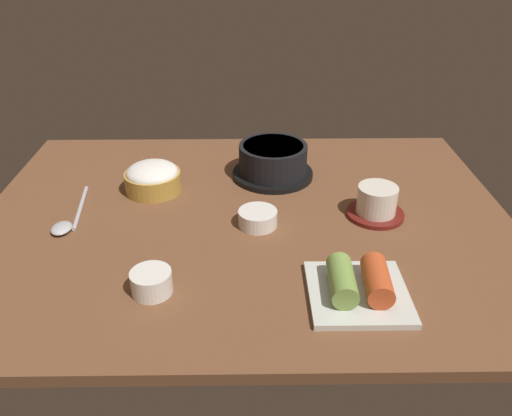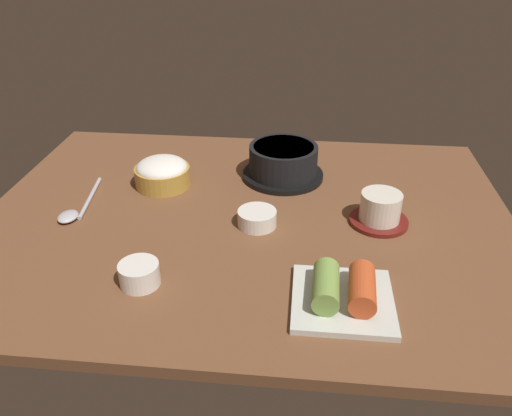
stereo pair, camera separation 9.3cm
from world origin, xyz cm
name	(u,v)px [view 2 (the right image)]	position (x,y,z in cm)	size (l,w,h in cm)	color
dining_table	(247,220)	(0.00, 0.00, 1.00)	(100.00, 76.00, 2.00)	brown
stone_pot	(283,162)	(5.89, 16.98, 5.65)	(17.34, 17.34, 7.27)	black
rice_bowl	(162,172)	(-18.86, 10.71, 4.96)	(11.42, 11.42, 6.07)	#B78C38
tea_cup_with_saucer	(380,210)	(24.53, -0.22, 4.83)	(10.74, 10.74, 6.09)	maroon
banchan_cup_center	(257,218)	(2.30, -3.08, 3.61)	(7.12, 7.12, 2.99)	white
kimchi_plate	(343,293)	(16.93, -23.23, 3.87)	(14.79, 14.79, 4.92)	silver
side_bowl_near	(139,273)	(-13.92, -21.82, 3.94)	(6.24, 6.24, 3.62)	white
spoon	(76,210)	(-32.56, -2.14, 2.62)	(4.32, 18.43, 1.35)	#B7B7BC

